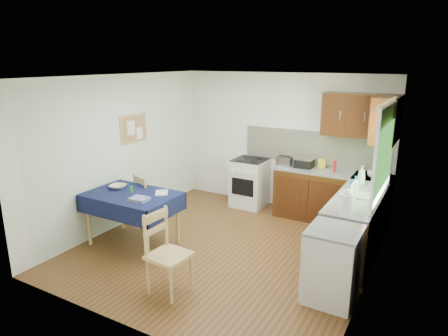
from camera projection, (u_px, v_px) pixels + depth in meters
The scene contains 33 objects.
floor at pixel (227, 248), 5.96m from camera, with size 4.20×4.20×0.00m, color #4B2F14.
ceiling at pixel (227, 77), 5.31m from camera, with size 4.00×4.20×0.02m, color white.
wall_back at pixel (282, 142), 7.40m from camera, with size 4.00×0.02×2.50m, color white.
wall_front at pixel (121, 216), 3.87m from camera, with size 4.00×0.02×2.50m, color white.
wall_left at pixel (121, 152), 6.59m from camera, with size 0.02×4.20×2.50m, color white.
wall_right at pixel (375, 189), 4.68m from camera, with size 0.02×4.20×2.50m, color white.
base_cabinets at pixel (341, 210), 6.26m from camera, with size 1.90×2.30×0.86m.
worktop_back at pixel (333, 172), 6.74m from camera, with size 1.90×0.60×0.04m, color slate.
worktop_right at pixel (358, 198), 5.47m from camera, with size 0.60×1.70×0.04m, color slate.
worktop_corner at pixel (373, 178), 6.43m from camera, with size 0.60×0.60×0.04m, color slate.
splashback at pixel (316, 148), 7.09m from camera, with size 2.70×0.02×0.60m, color beige.
upper_cabinets at pixel (367, 117), 6.26m from camera, with size 1.20×0.85×0.70m.
stove at pixel (250, 182), 7.59m from camera, with size 0.60×0.61×0.92m.
window at pixel (385, 145), 5.18m from camera, with size 0.04×1.48×1.26m.
fridge at pixel (332, 265), 4.58m from camera, with size 0.58×0.60×0.89m.
corkboard at pixel (134, 128), 6.73m from camera, with size 0.04×0.62×0.47m.
dining_table at pixel (132, 200), 5.92m from camera, with size 1.33×0.90×0.81m.
chair_far at pixel (148, 201), 6.44m from camera, with size 0.55×0.55×0.96m.
chair_near at pixel (166, 250), 4.73m from camera, with size 0.48×0.48×1.01m.
toaster at pixel (284, 161), 7.02m from camera, with size 0.26×0.16×0.20m.
sandwich_press at pixel (304, 163), 6.95m from camera, with size 0.30×0.26×0.17m.
sauce_bottle at pixel (335, 167), 6.64m from camera, with size 0.04×0.04×0.19m, color red.
yellow_packet at pixel (322, 163), 6.92m from camera, with size 0.12×0.08×0.15m, color yellow.
dish_rack at pixel (354, 194), 5.53m from camera, with size 0.41×0.31×0.19m.
kettle at pixel (347, 201), 4.94m from camera, with size 0.17×0.17×0.29m.
cup at pixel (372, 174), 6.38m from camera, with size 0.13×0.13×0.11m, color white.
soap_bottle_a at pixel (361, 175), 5.97m from camera, with size 0.11×0.11×0.29m, color silver.
soap_bottle_b at pixel (355, 183), 5.74m from camera, with size 0.09×0.09×0.21m, color #1D66AC.
soap_bottle_c at pixel (351, 199), 5.14m from camera, with size 0.13×0.13×0.16m, color green.
plate_bowl at pixel (118, 187), 6.11m from camera, with size 0.24×0.24×0.06m, color beige.
book at pixel (155, 193), 5.88m from camera, with size 0.18×0.25×0.02m, color white.
spice_jar at pixel (131, 189), 5.93m from camera, with size 0.04×0.04×0.09m, color #268E28.
tea_towel at pixel (139, 199), 5.58m from camera, with size 0.25×0.20×0.05m, color navy.
Camera 1 is at (2.65, -4.75, 2.72)m, focal length 32.00 mm.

